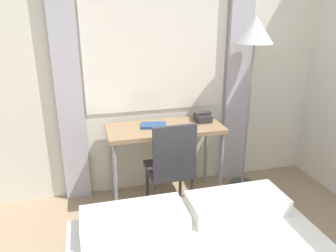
% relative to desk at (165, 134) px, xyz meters
% --- Properties ---
extents(wall_back_with_window, '(4.76, 0.13, 2.70)m').
position_rel_desk_xyz_m(wall_back_with_window, '(-0.14, 0.32, 0.66)').
color(wall_back_with_window, silver).
rests_on(wall_back_with_window, ground_plane).
extents(desk, '(1.09, 0.48, 0.77)m').
position_rel_desk_xyz_m(desk, '(0.00, 0.00, 0.00)').
color(desk, '#937551').
rests_on(desk, ground_plane).
extents(desk_chair, '(0.41, 0.41, 0.91)m').
position_rel_desk_xyz_m(desk_chair, '(-0.01, -0.26, -0.19)').
color(desk_chair, '#333338').
rests_on(desk_chair, ground_plane).
extents(standing_lamp, '(0.35, 0.35, 1.75)m').
position_rel_desk_xyz_m(standing_lamp, '(0.87, 0.02, 0.81)').
color(standing_lamp, '#4C4C51').
rests_on(standing_lamp, ground_plane).
extents(telephone, '(0.16, 0.18, 0.09)m').
position_rel_desk_xyz_m(telephone, '(0.40, 0.06, 0.12)').
color(telephone, '#2D2D2D').
rests_on(telephone, desk).
extents(book, '(0.26, 0.20, 0.02)m').
position_rel_desk_xyz_m(book, '(-0.10, 0.02, 0.09)').
color(book, navy).
rests_on(book, desk).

